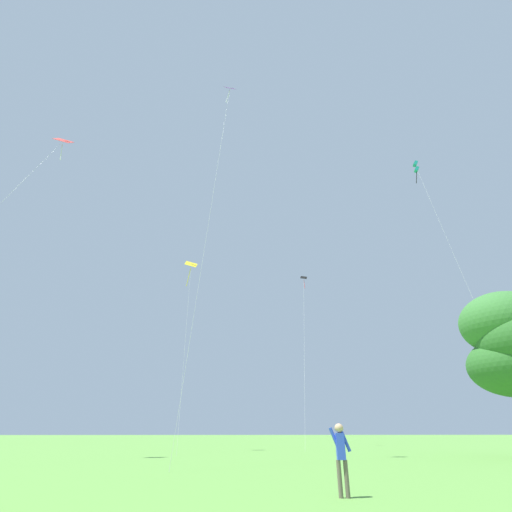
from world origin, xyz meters
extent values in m
cube|color=purple|center=(0.45, 21.44, 28.69)|extent=(1.17, 0.60, 0.86)
cylinder|color=#3F382D|center=(0.45, 21.44, 28.69)|extent=(0.76, 0.36, 0.42)
cylinder|color=silver|center=(0.31, 21.43, 27.64)|extent=(0.34, 0.08, 1.42)
cylinder|color=silver|center=(-0.37, 18.48, 14.31)|extent=(1.66, 5.94, 28.61)
cube|color=red|center=(-12.94, 22.63, 23.02)|extent=(1.39, 0.81, 1.01)
cylinder|color=#3F382D|center=(-12.94, 22.63, 23.02)|extent=(1.13, 0.19, 0.40)
cylinder|color=silver|center=(-12.79, 22.51, 21.73)|extent=(0.38, 0.30, 1.70)
cube|color=teal|center=(21.63, 30.92, 29.21)|extent=(0.66, 0.65, 0.62)
cube|color=teal|center=(21.63, 30.92, 28.39)|extent=(0.66, 0.65, 0.62)
cylinder|color=#3F382D|center=(21.63, 30.92, 28.80)|extent=(0.03, 0.03, 1.16)
cylinder|color=black|center=(21.56, 31.12, 27.52)|extent=(0.25, 0.47, 1.53)
cylinder|color=silver|center=(21.02, 26.82, 14.34)|extent=(1.24, 8.21, 28.69)
cube|color=black|center=(10.73, 44.35, 20.30)|extent=(1.00, 0.66, 0.67)
cylinder|color=#3F382D|center=(10.73, 44.35, 20.30)|extent=(0.80, 0.33, 0.22)
cylinder|color=red|center=(10.74, 44.19, 19.31)|extent=(0.05, 0.35, 1.33)
cylinder|color=silver|center=(9.16, 38.47, 10.11)|extent=(3.16, 11.77, 20.23)
cube|color=yellow|center=(-3.10, 33.30, 16.98)|extent=(1.24, 0.79, 0.93)
cylinder|color=#3F382D|center=(-3.10, 33.30, 16.98)|extent=(1.08, 0.15, 0.36)
cylinder|color=yellow|center=(-3.26, 33.40, 15.60)|extent=(0.39, 0.27, 1.92)
cylinder|color=silver|center=(-2.71, 30.19, 8.45)|extent=(0.81, 6.24, 16.89)
cylinder|color=#665B4C|center=(3.99, 8.67, 0.42)|extent=(0.11, 0.11, 0.84)
cylinder|color=#665B4C|center=(4.16, 8.65, 0.42)|extent=(0.11, 0.11, 0.84)
cube|color=blue|center=(4.08, 8.66, 1.15)|extent=(0.23, 0.21, 0.63)
cylinder|color=blue|center=(3.95, 8.68, 1.31)|extent=(0.29, 0.11, 0.58)
cylinder|color=blue|center=(4.21, 8.65, 1.31)|extent=(0.29, 0.11, 0.58)
sphere|color=tan|center=(4.08, 8.66, 1.58)|extent=(0.23, 0.23, 0.23)
ellipsoid|color=#387533|center=(19.98, 22.14, 8.27)|extent=(5.66, 5.66, 4.30)
camera|label=1|loc=(1.15, -2.10, 1.49)|focal=26.35mm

